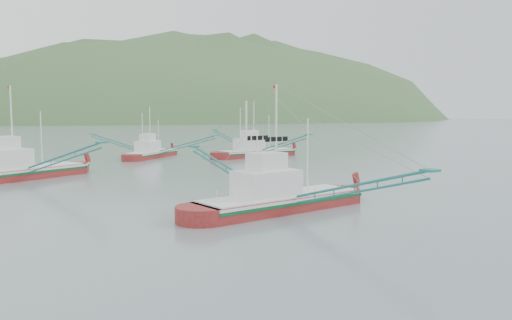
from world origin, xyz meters
TOP-DOWN VIEW (x-y plane):
  - ground at (0.00, 0.00)m, footprint 1200.00×1200.00m
  - main_boat at (-3.10, -1.62)m, footprint 14.58×26.00m
  - bg_boat_right at (22.28, 38.92)m, footprint 14.68×26.18m
  - bg_boat_far at (6.96, 47.92)m, footprint 18.28×20.32m
  - bg_boat_left at (-16.82, 29.85)m, footprint 16.00×26.99m
  - headland_right at (240.00, 430.00)m, footprint 684.00×432.00m

SIDE VIEW (x-z plane):
  - ground at x=0.00m, z-range 0.00..0.00m
  - headland_right at x=240.00m, z-range -153.00..153.00m
  - bg_boat_right at x=22.28m, z-range -3.85..6.76m
  - main_boat at x=-3.10m, z-range -3.76..6.77m
  - bg_boat_far at x=6.96m, z-range -2.70..6.75m
  - bg_boat_left at x=-16.82m, z-range -3.41..8.05m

